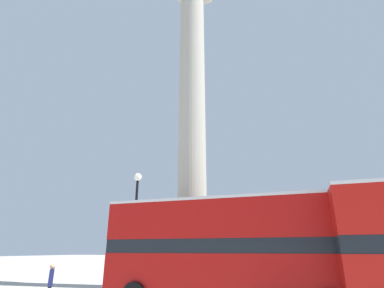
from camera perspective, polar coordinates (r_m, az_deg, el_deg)
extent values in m
cube|color=#A39E8E|center=(19.41, 0.00, -24.70)|extent=(6.05, 6.05, 0.88)
cube|color=#A39E8E|center=(19.35, 0.00, -22.09)|extent=(4.35, 4.35, 0.88)
cylinder|color=#A39E8E|center=(21.65, 0.00, 7.26)|extent=(1.89, 1.89, 20.37)
cube|color=#A80F0C|center=(13.26, 7.08, -23.31)|extent=(10.30, 3.10, 1.57)
cube|color=black|center=(13.23, 6.88, -18.73)|extent=(10.29, 3.05, 0.55)
cube|color=#A80F0C|center=(13.28, 6.70, -14.27)|extent=(10.30, 3.10, 1.52)
cube|color=silver|center=(13.38, 6.56, -10.78)|extent=(10.30, 3.10, 0.12)
cylinder|color=black|center=(15.66, -5.88, -25.64)|extent=(1.02, 0.36, 1.00)
cube|color=#A39E8E|center=(22.78, 31.14, -19.57)|extent=(4.36, 3.97, 2.28)
ellipsoid|color=brown|center=(22.83, 29.87, -12.48)|extent=(2.49, 2.04, 1.09)
cone|color=brown|center=(23.52, 31.83, -11.07)|extent=(1.21, 1.03, 1.14)
cylinder|color=brown|center=(22.93, 29.46, -10.05)|extent=(0.36, 0.36, 0.90)
sphere|color=brown|center=(23.00, 29.21, -8.61)|extent=(0.28, 0.28, 0.28)
cylinder|color=brown|center=(23.43, 31.39, -15.16)|extent=(0.20, 0.20, 1.18)
cylinder|color=brown|center=(22.96, 32.29, -14.97)|extent=(0.20, 0.20, 1.18)
cylinder|color=brown|center=(22.60, 28.40, -15.58)|extent=(0.20, 0.20, 1.18)
cylinder|color=brown|center=(22.10, 29.28, -15.41)|extent=(0.20, 0.20, 1.18)
cylinder|color=black|center=(16.86, -10.95, -16.68)|extent=(0.14, 0.14, 5.86)
sphere|color=white|center=(17.28, -10.28, -6.22)|extent=(0.43, 0.43, 0.43)
cube|color=#191E51|center=(14.65, -25.27, -22.04)|extent=(0.44, 0.42, 0.63)
sphere|color=tan|center=(14.63, -25.02, -20.40)|extent=(0.22, 0.22, 0.22)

